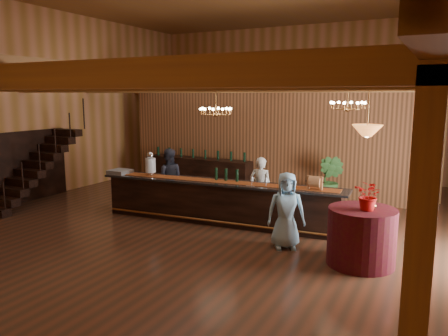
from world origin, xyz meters
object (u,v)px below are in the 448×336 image
at_px(tasting_bar, 219,202).
at_px(guest, 286,211).
at_px(pendant_lamp, 367,130).
at_px(bartender, 261,188).
at_px(backbar_shelf, 199,174).
at_px(chandelier_right, 348,105).
at_px(staff_second, 169,178).
at_px(raffle_drum, 315,182).
at_px(beverage_dispenser, 150,164).
at_px(floor_plant, 330,180).
at_px(chandelier_left, 216,111).
at_px(round_table, 361,237).

distance_m(tasting_bar, guest, 2.20).
distance_m(tasting_bar, pendant_lamp, 4.11).
distance_m(bartender, guest, 2.17).
xyz_separation_m(backbar_shelf, chandelier_right, (4.91, -1.58, 2.27)).
height_order(tasting_bar, bartender, bartender).
relative_size(backbar_shelf, bartender, 2.35).
height_order(chandelier_right, staff_second, chandelier_right).
xyz_separation_m(backbar_shelf, staff_second, (0.44, -2.39, 0.29)).
xyz_separation_m(raffle_drum, staff_second, (-4.12, 0.54, -0.38)).
relative_size(beverage_dispenser, pendant_lamp, 0.67).
bearing_deg(floor_plant, chandelier_left, -143.33).
height_order(beverage_dispenser, backbar_shelf, beverage_dispenser).
bearing_deg(chandelier_right, floor_plant, 115.65).
relative_size(tasting_bar, beverage_dispenser, 10.05).
bearing_deg(floor_plant, guest, -88.94).
bearing_deg(pendant_lamp, bartender, 144.34).
distance_m(round_table, chandelier_left, 5.05).
bearing_deg(guest, tasting_bar, 128.69).
bearing_deg(round_table, staff_second, 161.42).
bearing_deg(raffle_drum, round_table, -45.95).
height_order(raffle_drum, chandelier_left, chandelier_left).
height_order(raffle_drum, backbar_shelf, raffle_drum).
xyz_separation_m(backbar_shelf, pendant_lamp, (5.78, -4.18, 1.90)).
distance_m(guest, floor_plant, 3.80).
distance_m(raffle_drum, pendant_lamp, 2.13).
height_order(bartender, guest, same).
relative_size(tasting_bar, floor_plant, 4.33).
height_order(pendant_lamp, floor_plant, pendant_lamp).
bearing_deg(round_table, guest, 171.88).
bearing_deg(chandelier_left, pendant_lamp, -27.66).
bearing_deg(chandelier_left, chandelier_right, 8.18).
bearing_deg(round_table, bartender, 144.34).
relative_size(pendant_lamp, floor_plant, 0.65).
height_order(chandelier_left, chandelier_right, same).
bearing_deg(staff_second, floor_plant, 179.96).
relative_size(tasting_bar, guest, 3.96).
bearing_deg(raffle_drum, beverage_dispenser, -177.12).
distance_m(tasting_bar, backbar_shelf, 3.82).
xyz_separation_m(beverage_dispenser, pendant_lamp, (5.36, -1.05, 1.12)).
height_order(backbar_shelf, chandelier_left, chandelier_left).
xyz_separation_m(chandelier_right, guest, (-0.61, -2.38, -2.01)).
bearing_deg(round_table, pendant_lamp, 0.00).
distance_m(tasting_bar, chandelier_right, 3.74).
xyz_separation_m(beverage_dispenser, chandelier_right, (4.49, 1.55, 1.48)).
relative_size(beverage_dispenser, chandelier_left, 0.75).
distance_m(raffle_drum, chandelier_right, 2.11).
distance_m(round_table, bartender, 3.39).
distance_m(chandelier_left, chandelier_right, 3.24).
xyz_separation_m(raffle_drum, backbar_shelf, (-4.57, 2.92, -0.67)).
distance_m(pendant_lamp, floor_plant, 4.63).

